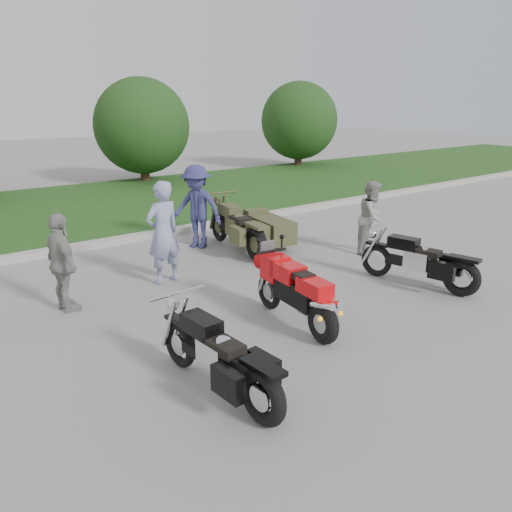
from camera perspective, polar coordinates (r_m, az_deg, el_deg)
ground at (r=7.17m, az=4.75°, el=-9.01°), size 80.00×80.00×0.00m
curb at (r=12.00m, az=-14.62°, el=1.88°), size 60.00×0.30×0.15m
grass_strip at (r=15.83m, az=-20.52°, el=5.03°), size 60.00×8.00×0.14m
tree_mid_right at (r=20.08m, az=-12.91°, el=14.26°), size 3.60×3.60×4.00m
tree_far_right at (r=24.50m, az=4.94°, el=15.14°), size 3.60×3.60×4.00m
sportbike_red at (r=7.25m, az=4.60°, el=-3.98°), size 0.46×1.96×0.93m
cruiser_left at (r=5.65m, az=-3.90°, el=-11.91°), size 0.44×2.18×0.84m
cruiser_right at (r=9.24m, az=18.48°, el=-0.81°), size 0.70×2.17×0.84m
cruiser_sidecar at (r=10.99m, az=0.08°, el=3.08°), size 1.42×2.50×0.97m
person_stripe at (r=8.99m, az=-10.57°, el=2.62°), size 0.74×0.55×1.86m
person_grey at (r=10.95m, az=13.12°, el=4.33°), size 0.93×0.84×1.56m
person_denim at (r=11.10m, az=-6.77°, el=5.58°), size 1.19×1.37×1.84m
person_back at (r=8.23m, az=-21.28°, el=-0.76°), size 0.47×0.95×1.57m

